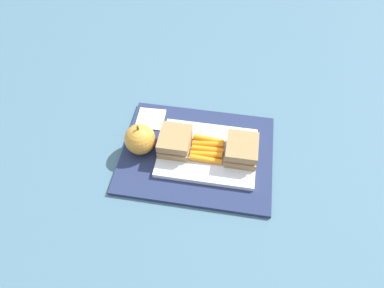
{
  "coord_description": "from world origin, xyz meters",
  "views": [
    {
      "loc": [
        -0.06,
        0.48,
        0.68
      ],
      "look_at": [
        0.01,
        0.0,
        0.04
      ],
      "focal_mm": 32.17,
      "sensor_mm": 36.0,
      "label": 1
    }
  ],
  "objects": [
    {
      "name": "carrot_sticks_bundle",
      "position": [
        -0.02,
        -0.0,
        0.03
      ],
      "size": [
        0.08,
        0.07,
        0.02
      ],
      "color": "orange",
      "rests_on": "food_tray"
    },
    {
      "name": "paper_napkin",
      "position": [
        0.14,
        -0.09,
        0.01
      ],
      "size": [
        0.07,
        0.07,
        0.0
      ],
      "primitive_type": "cube",
      "rotation": [
        0.0,
        0.0,
        0.03
      ],
      "color": "white",
      "rests_on": "lunchbag_mat"
    },
    {
      "name": "lunchbag_mat",
      "position": [
        0.0,
        0.0,
        0.01
      ],
      "size": [
        0.36,
        0.28,
        0.01
      ],
      "primitive_type": "cube",
      "color": "navy",
      "rests_on": "ground_plane"
    },
    {
      "name": "ground_plane",
      "position": [
        0.0,
        0.0,
        0.0
      ],
      "size": [
        2.4,
        2.4,
        0.0
      ],
      "primitive_type": "plane",
      "color": "#42667A"
    },
    {
      "name": "food_tray",
      "position": [
        -0.03,
        0.0,
        0.02
      ],
      "size": [
        0.23,
        0.17,
        0.01
      ],
      "primitive_type": "cube",
      "color": "white",
      "rests_on": "lunchbag_mat"
    },
    {
      "name": "sandwich_half_left",
      "position": [
        -0.1,
        0.0,
        0.04
      ],
      "size": [
        0.07,
        0.08,
        0.04
      ],
      "color": "#9E7A4C",
      "rests_on": "food_tray"
    },
    {
      "name": "apple",
      "position": [
        0.13,
        0.01,
        0.05
      ],
      "size": [
        0.07,
        0.07,
        0.08
      ],
      "color": "gold",
      "rests_on": "lunchbag_mat"
    },
    {
      "name": "sandwich_half_right",
      "position": [
        0.05,
        0.0,
        0.04
      ],
      "size": [
        0.07,
        0.08,
        0.04
      ],
      "color": "#9E7A4C",
      "rests_on": "food_tray"
    }
  ]
}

